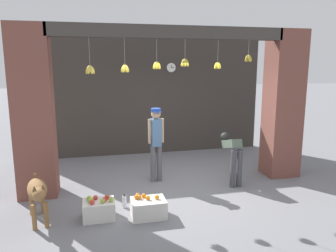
% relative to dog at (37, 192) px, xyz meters
% --- Properties ---
extents(ground_plane, '(60.00, 60.00, 0.00)m').
position_rel_dog_xyz_m(ground_plane, '(2.41, 0.89, -0.51)').
color(ground_plane, slate).
extents(shop_back_wall, '(6.45, 0.12, 3.19)m').
position_rel_dog_xyz_m(shop_back_wall, '(2.41, 3.70, 1.08)').
color(shop_back_wall, '#38332D').
rests_on(shop_back_wall, ground_plane).
extents(shop_pillar_left, '(0.70, 0.60, 3.19)m').
position_rel_dog_xyz_m(shop_pillar_left, '(-0.16, 1.19, 1.08)').
color(shop_pillar_left, brown).
rests_on(shop_pillar_left, ground_plane).
extents(shop_pillar_right, '(0.70, 0.60, 3.19)m').
position_rel_dog_xyz_m(shop_pillar_right, '(4.98, 1.19, 1.08)').
color(shop_pillar_right, brown).
rests_on(shop_pillar_right, ground_plane).
extents(storefront_awning, '(4.55, 0.25, 0.90)m').
position_rel_dog_xyz_m(storefront_awning, '(2.40, 1.01, 2.52)').
color(storefront_awning, '#3D3833').
extents(dog, '(0.45, 1.05, 0.74)m').
position_rel_dog_xyz_m(dog, '(0.00, 0.00, 0.00)').
color(dog, olive).
rests_on(dog, ground_plane).
extents(shopkeeper, '(0.34, 0.26, 1.58)m').
position_rel_dog_xyz_m(shopkeeper, '(2.17, 1.39, 0.41)').
color(shopkeeper, '#56565B').
rests_on(shopkeeper, ground_plane).
extents(worker_stooping, '(0.25, 0.77, 1.01)m').
position_rel_dog_xyz_m(worker_stooping, '(3.69, 0.90, 0.16)').
color(worker_stooping, '#424247').
rests_on(worker_stooping, ground_plane).
extents(fruit_crate_oranges, '(0.56, 0.41, 0.37)m').
position_rel_dog_xyz_m(fruit_crate_oranges, '(1.72, -0.22, -0.35)').
color(fruit_crate_oranges, silver).
rests_on(fruit_crate_oranges, ground_plane).
extents(fruit_crate_apples, '(0.51, 0.40, 0.37)m').
position_rel_dog_xyz_m(fruit_crate_apples, '(0.93, -0.09, -0.35)').
color(fruit_crate_apples, silver).
rests_on(fruit_crate_apples, ground_plane).
extents(water_bottle, '(0.07, 0.07, 0.24)m').
position_rel_dog_xyz_m(water_bottle, '(1.37, 0.22, -0.40)').
color(water_bottle, silver).
rests_on(water_bottle, ground_plane).
extents(wall_clock, '(0.26, 0.03, 0.26)m').
position_rel_dog_xyz_m(wall_clock, '(3.05, 3.62, 1.87)').
color(wall_clock, black).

